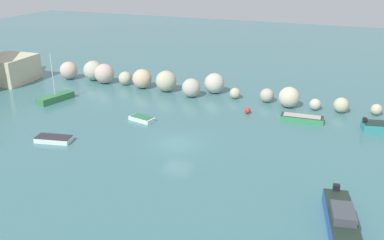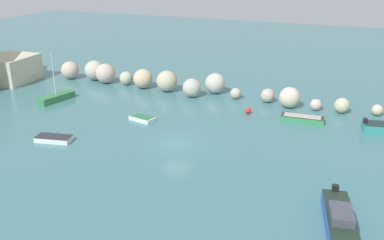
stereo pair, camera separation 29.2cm
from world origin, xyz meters
TOP-DOWN VIEW (x-y plane):
  - cove_water at (0.00, 0.00)m, footprint 160.00×160.00m
  - rock_breakwater at (-8.18, 14.65)m, footprint 45.30×4.93m
  - channel_buoy at (3.99, 10.24)m, footprint 0.66×0.66m
  - moored_boat_0 at (14.83, -7.73)m, footprint 2.81×6.38m
  - moored_boat_1 at (9.85, 10.08)m, footprint 4.49×1.60m
  - moored_boat_2 at (-5.79, 3.97)m, footprint 2.87×1.82m
  - moored_boat_3 at (-18.42, 5.81)m, footprint 2.52×4.74m
  - moored_boat_5 at (-10.86, -3.85)m, footprint 3.53×2.06m

SIDE VIEW (x-z plane):
  - cove_water at x=0.00m, z-range 0.00..0.00m
  - moored_boat_2 at x=-5.79m, z-range -0.01..0.47m
  - moored_boat_5 at x=-10.86m, z-range 0.00..0.52m
  - moored_boat_1 at x=9.85m, z-range 0.01..0.65m
  - channel_buoy at x=3.99m, z-range 0.00..0.66m
  - moored_boat_3 at x=-18.42m, z-range -2.45..3.30m
  - moored_boat_0 at x=14.83m, z-range -0.16..1.33m
  - rock_breakwater at x=-8.18m, z-range -0.16..2.55m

